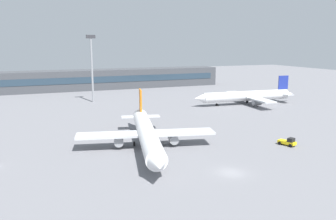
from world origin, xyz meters
name	(u,v)px	position (x,y,z in m)	size (l,w,h in m)	color
ground_plane	(151,122)	(0.00, 40.00, 0.00)	(400.00, 400.00, 0.00)	slate
terminal_building	(98,79)	(0.00, 114.89, 4.50)	(118.38, 12.13, 9.00)	#3F4247
airplane_near	(147,134)	(-8.55, 17.79, 3.05)	(28.30, 39.97, 9.99)	white
airplane_mid	(246,96)	(39.95, 54.10, 2.93)	(38.89, 27.16, 9.60)	silver
baggage_tug_yellow	(288,142)	(19.29, 8.76, 0.80)	(2.76, 3.90, 1.75)	yellow
floodlight_tower_west	(92,63)	(-8.52, 78.98, 13.92)	(3.20, 0.80, 23.86)	gray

